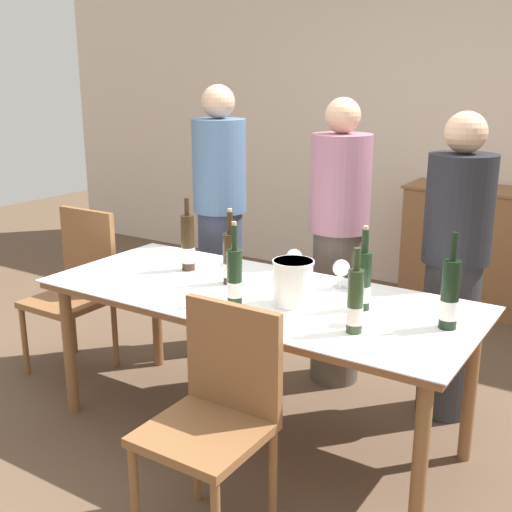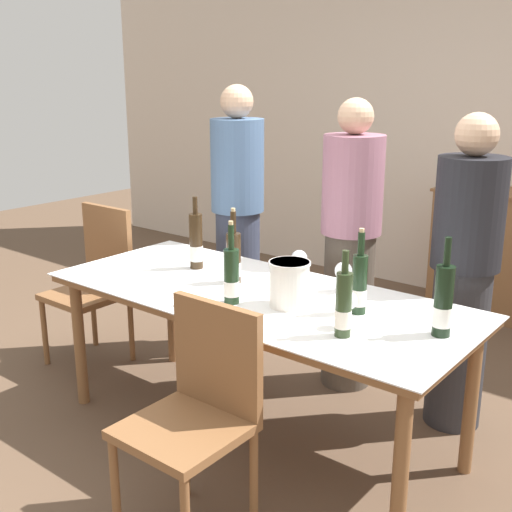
# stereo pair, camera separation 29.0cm
# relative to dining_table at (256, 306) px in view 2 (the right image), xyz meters

# --- Properties ---
(ground_plane) EXTENTS (12.00, 12.00, 0.00)m
(ground_plane) POSITION_rel_dining_table_xyz_m (0.00, 0.00, -0.68)
(ground_plane) COLOR brown
(back_wall) EXTENTS (8.00, 0.10, 2.80)m
(back_wall) POSITION_rel_dining_table_xyz_m (0.00, 2.71, 0.72)
(back_wall) COLOR beige
(back_wall) RESTS_ON ground_plane
(dining_table) EXTENTS (2.06, 0.87, 0.74)m
(dining_table) POSITION_rel_dining_table_xyz_m (0.00, 0.00, 0.00)
(dining_table) COLOR brown
(dining_table) RESTS_ON ground_plane
(ice_bucket) EXTENTS (0.19, 0.19, 0.20)m
(ice_bucket) POSITION_rel_dining_table_xyz_m (0.22, -0.04, 0.17)
(ice_bucket) COLOR white
(ice_bucket) RESTS_ON dining_table
(wine_bottle_0) EXTENTS (0.07, 0.07, 0.37)m
(wine_bottle_0) POSITION_rel_dining_table_xyz_m (-0.18, 0.05, 0.19)
(wine_bottle_0) COLOR #332314
(wine_bottle_0) RESTS_ON dining_table
(wine_bottle_1) EXTENTS (0.07, 0.07, 0.38)m
(wine_bottle_1) POSITION_rel_dining_table_xyz_m (-0.50, 0.12, 0.20)
(wine_bottle_1) COLOR #332314
(wine_bottle_1) RESTS_ON dining_table
(wine_bottle_2) EXTENTS (0.07, 0.07, 0.37)m
(wine_bottle_2) POSITION_rel_dining_table_xyz_m (0.51, 0.07, 0.19)
(wine_bottle_2) COLOR black
(wine_bottle_2) RESTS_ON dining_table
(wine_bottle_3) EXTENTS (0.07, 0.07, 0.40)m
(wine_bottle_3) POSITION_rel_dining_table_xyz_m (0.88, 0.06, 0.20)
(wine_bottle_3) COLOR black
(wine_bottle_3) RESTS_ON dining_table
(wine_bottle_4) EXTENTS (0.07, 0.07, 0.35)m
(wine_bottle_4) POSITION_rel_dining_table_xyz_m (0.59, -0.19, 0.19)
(wine_bottle_4) COLOR #28381E
(wine_bottle_4) RESTS_ON dining_table
(wine_bottle_5) EXTENTS (0.07, 0.07, 0.38)m
(wine_bottle_5) POSITION_rel_dining_table_xyz_m (-0.00, -0.17, 0.19)
(wine_bottle_5) COLOR black
(wine_bottle_5) RESTS_ON dining_table
(wine_glass_0) EXTENTS (0.08, 0.08, 0.15)m
(wine_glass_0) POSITION_rel_dining_table_xyz_m (0.56, -0.10, 0.18)
(wine_glass_0) COLOR white
(wine_glass_0) RESTS_ON dining_table
(wine_glass_1) EXTENTS (0.08, 0.08, 0.14)m
(wine_glass_1) POSITION_rel_dining_table_xyz_m (0.03, 0.31, 0.17)
(wine_glass_1) COLOR white
(wine_glass_1) RESTS_ON dining_table
(wine_glass_2) EXTENTS (0.08, 0.08, 0.14)m
(wine_glass_2) POSITION_rel_dining_table_xyz_m (0.31, 0.27, 0.17)
(wine_glass_2) COLOR white
(wine_glass_2) RESTS_ON dining_table
(chair_near_front) EXTENTS (0.42, 0.42, 0.91)m
(chair_near_front) POSITION_rel_dining_table_xyz_m (0.26, -0.67, -0.14)
(chair_near_front) COLOR brown
(chair_near_front) RESTS_ON ground_plane
(chair_left_end) EXTENTS (0.42, 0.42, 0.96)m
(chair_left_end) POSITION_rel_dining_table_xyz_m (-1.33, 0.09, -0.14)
(chair_left_end) COLOR brown
(chair_left_end) RESTS_ON ground_plane
(person_host) EXTENTS (0.33, 0.33, 1.68)m
(person_host) POSITION_rel_dining_table_xyz_m (-0.78, 0.79, 0.16)
(person_host) COLOR #383F56
(person_host) RESTS_ON ground_plane
(person_guest_left) EXTENTS (0.33, 0.33, 1.62)m
(person_guest_left) POSITION_rel_dining_table_xyz_m (0.06, 0.76, 0.13)
(person_guest_left) COLOR #51473D
(person_guest_left) RESTS_ON ground_plane
(person_guest_right) EXTENTS (0.33, 0.33, 1.57)m
(person_guest_right) POSITION_rel_dining_table_xyz_m (0.71, 0.73, 0.11)
(person_guest_right) COLOR #2D2D33
(person_guest_right) RESTS_ON ground_plane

